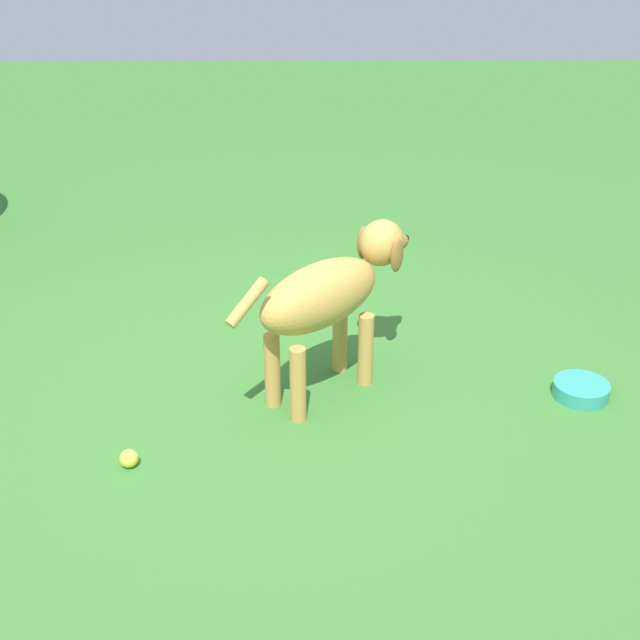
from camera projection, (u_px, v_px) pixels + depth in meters
ground at (271, 415)px, 3.23m from camera, size 14.00×14.00×0.00m
dog at (330, 293)px, 3.20m from camera, size 0.70×0.72×0.64m
tennis_ball_0 at (298, 312)px, 3.92m from camera, size 0.07×0.07×0.07m
tennis_ball_1 at (129, 458)px, 2.93m from camera, size 0.07×0.07×0.07m
water_bowl at (581, 390)px, 3.33m from camera, size 0.22×0.22×0.06m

